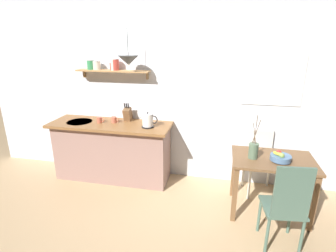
{
  "coord_description": "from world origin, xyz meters",
  "views": [
    {
      "loc": [
        0.63,
        -3.18,
        2.13
      ],
      "look_at": [
        -0.1,
        0.25,
        0.95
      ],
      "focal_mm": 28.14,
      "sensor_mm": 36.0,
      "label": 1
    }
  ],
  "objects_px": {
    "dining_chair_near": "(286,204)",
    "pendant_lamp": "(128,60)",
    "coffee_mug_by_sink": "(100,120)",
    "coffee_mug_spare": "(114,120)",
    "electric_kettle": "(148,121)",
    "twig_vase": "(253,150)",
    "dining_chair_far": "(260,158)",
    "dining_table": "(272,168)",
    "fruit_bowl": "(280,157)",
    "knife_block": "(128,114)"
  },
  "relations": [
    {
      "from": "dining_chair_near",
      "to": "pendant_lamp",
      "type": "relative_size",
      "value": 2.08
    },
    {
      "from": "coffee_mug_by_sink",
      "to": "coffee_mug_spare",
      "type": "height_order",
      "value": "coffee_mug_spare"
    },
    {
      "from": "coffee_mug_spare",
      "to": "pendant_lamp",
      "type": "distance_m",
      "value": 0.93
    },
    {
      "from": "dining_chair_near",
      "to": "electric_kettle",
      "type": "bearing_deg",
      "value": 150.09
    },
    {
      "from": "twig_vase",
      "to": "coffee_mug_spare",
      "type": "distance_m",
      "value": 2.04
    },
    {
      "from": "dining_chair_far",
      "to": "twig_vase",
      "type": "height_order",
      "value": "twig_vase"
    },
    {
      "from": "dining_table",
      "to": "coffee_mug_by_sink",
      "type": "xyz_separation_m",
      "value": [
        -2.44,
        0.39,
        0.34
      ]
    },
    {
      "from": "pendant_lamp",
      "to": "dining_chair_far",
      "type": "bearing_deg",
      "value": 3.54
    },
    {
      "from": "coffee_mug_spare",
      "to": "electric_kettle",
      "type": "bearing_deg",
      "value": -10.19
    },
    {
      "from": "dining_chair_far",
      "to": "coffee_mug_spare",
      "type": "height_order",
      "value": "coffee_mug_spare"
    },
    {
      "from": "dining_chair_near",
      "to": "coffee_mug_spare",
      "type": "relative_size",
      "value": 8.58
    },
    {
      "from": "dining_chair_near",
      "to": "dining_chair_far",
      "type": "bearing_deg",
      "value": 96.0
    },
    {
      "from": "dining_chair_far",
      "to": "electric_kettle",
      "type": "distance_m",
      "value": 1.68
    },
    {
      "from": "dining_table",
      "to": "fruit_bowl",
      "type": "xyz_separation_m",
      "value": [
        0.06,
        -0.06,
        0.18
      ]
    },
    {
      "from": "coffee_mug_by_sink",
      "to": "electric_kettle",
      "type": "bearing_deg",
      "value": -3.64
    },
    {
      "from": "dining_chair_far",
      "to": "fruit_bowl",
      "type": "relative_size",
      "value": 3.72
    },
    {
      "from": "dining_chair_far",
      "to": "twig_vase",
      "type": "relative_size",
      "value": 1.65
    },
    {
      "from": "fruit_bowl",
      "to": "dining_chair_near",
      "type": "bearing_deg",
      "value": -91.57
    },
    {
      "from": "knife_block",
      "to": "fruit_bowl",
      "type": "bearing_deg",
      "value": -16.5
    },
    {
      "from": "dining_table",
      "to": "twig_vase",
      "type": "relative_size",
      "value": 1.79
    },
    {
      "from": "dining_chair_far",
      "to": "pendant_lamp",
      "type": "height_order",
      "value": "pendant_lamp"
    },
    {
      "from": "dining_chair_near",
      "to": "electric_kettle",
      "type": "distance_m",
      "value": 2.03
    },
    {
      "from": "knife_block",
      "to": "dining_chair_far",
      "type": "bearing_deg",
      "value": -1.83
    },
    {
      "from": "fruit_bowl",
      "to": "twig_vase",
      "type": "bearing_deg",
      "value": 175.99
    },
    {
      "from": "pendant_lamp",
      "to": "knife_block",
      "type": "bearing_deg",
      "value": 124.01
    },
    {
      "from": "knife_block",
      "to": "dining_table",
      "type": "bearing_deg",
      "value": -15.52
    },
    {
      "from": "dining_table",
      "to": "coffee_mug_by_sink",
      "type": "relative_size",
      "value": 8.37
    },
    {
      "from": "coffee_mug_by_sink",
      "to": "dining_table",
      "type": "bearing_deg",
      "value": -9.1
    },
    {
      "from": "fruit_bowl",
      "to": "knife_block",
      "type": "xyz_separation_m",
      "value": [
        -2.12,
        0.63,
        0.23
      ]
    },
    {
      "from": "twig_vase",
      "to": "coffee_mug_spare",
      "type": "bearing_deg",
      "value": 166.45
    },
    {
      "from": "dining_table",
      "to": "pendant_lamp",
      "type": "distance_m",
      "value": 2.33
    },
    {
      "from": "dining_chair_far",
      "to": "knife_block",
      "type": "relative_size",
      "value": 3.12
    },
    {
      "from": "electric_kettle",
      "to": "coffee_mug_by_sink",
      "type": "distance_m",
      "value": 0.77
    },
    {
      "from": "dining_table",
      "to": "pendant_lamp",
      "type": "xyz_separation_m",
      "value": [
        -1.94,
        0.39,
        1.22
      ]
    },
    {
      "from": "coffee_mug_spare",
      "to": "dining_chair_far",
      "type": "bearing_deg",
      "value": 1.75
    },
    {
      "from": "fruit_bowl",
      "to": "coffee_mug_by_sink",
      "type": "relative_size",
      "value": 2.08
    },
    {
      "from": "coffee_mug_by_sink",
      "to": "coffee_mug_spare",
      "type": "xyz_separation_m",
      "value": [
        0.21,
        0.05,
        0.0
      ]
    },
    {
      "from": "dining_chair_near",
      "to": "coffee_mug_by_sink",
      "type": "relative_size",
      "value": 8.79
    },
    {
      "from": "coffee_mug_spare",
      "to": "pendant_lamp",
      "type": "height_order",
      "value": "pendant_lamp"
    },
    {
      "from": "dining_chair_far",
      "to": "coffee_mug_by_sink",
      "type": "bearing_deg",
      "value": -177.16
    },
    {
      "from": "coffee_mug_spare",
      "to": "pendant_lamp",
      "type": "relative_size",
      "value": 0.24
    },
    {
      "from": "dining_chair_near",
      "to": "fruit_bowl",
      "type": "bearing_deg",
      "value": 88.43
    },
    {
      "from": "dining_table",
      "to": "coffee_mug_spare",
      "type": "xyz_separation_m",
      "value": [
        -2.23,
        0.44,
        0.34
      ]
    },
    {
      "from": "dining_chair_far",
      "to": "fruit_bowl",
      "type": "bearing_deg",
      "value": -76.36
    },
    {
      "from": "knife_block",
      "to": "coffee_mug_by_sink",
      "type": "height_order",
      "value": "knife_block"
    },
    {
      "from": "electric_kettle",
      "to": "coffee_mug_spare",
      "type": "bearing_deg",
      "value": 169.81
    },
    {
      "from": "dining_chair_near",
      "to": "knife_block",
      "type": "xyz_separation_m",
      "value": [
        -2.11,
        1.22,
        0.48
      ]
    },
    {
      "from": "twig_vase",
      "to": "coffee_mug_spare",
      "type": "height_order",
      "value": "twig_vase"
    },
    {
      "from": "dining_chair_far",
      "to": "knife_block",
      "type": "bearing_deg",
      "value": 178.17
    },
    {
      "from": "fruit_bowl",
      "to": "pendant_lamp",
      "type": "height_order",
      "value": "pendant_lamp"
    }
  ]
}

